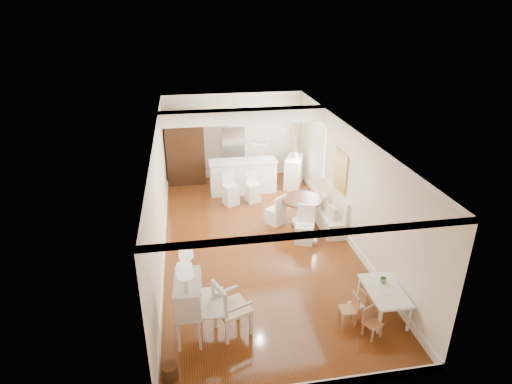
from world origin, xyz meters
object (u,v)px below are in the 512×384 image
object	(u,v)px
slip_chair_far	(276,209)
fridge	(244,153)
wicker_basket	(170,372)
pantry_cabinet	(185,149)
breakfast_counter	(243,176)
bar_stool_right	(253,187)
kids_chair_b	(357,304)
kids_chair_a	(348,309)
secretary_bureau	(189,308)
kids_chair_c	(373,323)
slip_chair_near	(305,225)
kids_table	(383,302)
sideboard	(294,172)
dining_table	(301,211)
bar_stool_left	(231,189)
gustavian_armchair	(232,307)

from	to	relation	value
slip_chair_far	fridge	distance (m)	3.31
wicker_basket	pantry_cabinet	size ratio (longest dim) A/B	0.11
wicker_basket	breakfast_counter	size ratio (longest dim) A/B	0.13
slip_chair_far	bar_stool_right	xyz separation A→B (m)	(-0.36, 1.46, 0.03)
breakfast_counter	kids_chair_b	bearing A→B (deg)	-78.08
kids_chair_a	fridge	world-z (taller)	fridge
bar_stool_right	pantry_cabinet	bearing A→B (deg)	120.31
pantry_cabinet	breakfast_counter	bearing A→B (deg)	-32.43
secretary_bureau	kids_chair_c	size ratio (longest dim) A/B	1.97
slip_chair_near	kids_table	bearing A→B (deg)	-53.90
pantry_cabinet	sideboard	distance (m)	3.54
secretary_bureau	dining_table	distance (m)	4.78
wicker_basket	secretary_bureau	bearing A→B (deg)	69.63
wicker_basket	breakfast_counter	distance (m)	7.31
slip_chair_near	fridge	xyz separation A→B (m)	(-0.86, 4.31, 0.44)
slip_chair_far	sideboard	bearing A→B (deg)	-151.91
kids_table	pantry_cabinet	xyz separation A→B (m)	(-3.50, 7.18, 0.87)
kids_table	bar_stool_left	bearing A→B (deg)	113.36
gustavian_armchair	pantry_cabinet	xyz separation A→B (m)	(-0.65, 7.17, 0.62)
breakfast_counter	bar_stool_right	xyz separation A→B (m)	(0.19, -0.75, -0.06)
breakfast_counter	sideboard	xyz separation A→B (m)	(1.67, 0.21, -0.03)
fridge	kids_chair_c	bearing A→B (deg)	-81.43
bar_stool_right	slip_chair_far	bearing A→B (deg)	-91.62
breakfast_counter	sideboard	bearing A→B (deg)	7.14
secretary_bureau	dining_table	bearing A→B (deg)	53.50
secretary_bureau	fridge	world-z (taller)	fridge
slip_chair_far	sideboard	world-z (taller)	sideboard
dining_table	slip_chair_near	xyz separation A→B (m)	(-0.17, -0.92, 0.10)
slip_chair_far	kids_chair_a	bearing A→B (deg)	59.86
kids_chair_a	gustavian_armchair	bearing A→B (deg)	-94.91
bar_stool_left	slip_chair_far	bearing A→B (deg)	-75.68
gustavian_armchair	dining_table	distance (m)	4.39
secretary_bureau	kids_table	bearing A→B (deg)	1.82
secretary_bureau	slip_chair_near	distance (m)	3.99
bar_stool_left	sideboard	world-z (taller)	same
secretary_bureau	bar_stool_right	bearing A→B (deg)	72.21
secretary_bureau	bar_stool_right	world-z (taller)	secretary_bureau
slip_chair_near	bar_stool_right	xyz separation A→B (m)	(-0.87, 2.51, -0.01)
secretary_bureau	slip_chair_near	world-z (taller)	secretary_bureau
slip_chair_near	slip_chair_far	size ratio (longest dim) A/B	1.11
gustavian_armchair	kids_chair_b	bearing A→B (deg)	-111.06
kids_chair_a	bar_stool_right	bearing A→B (deg)	-172.09
secretary_bureau	kids_chair_a	bearing A→B (deg)	-1.04
breakfast_counter	bar_stool_right	world-z (taller)	breakfast_counter
secretary_bureau	fridge	distance (m)	7.37
secretary_bureau	bar_stool_left	xyz separation A→B (m)	(1.32, 5.20, -0.09)
slip_chair_near	bar_stool_right	size ratio (longest dim) A/B	1.03
dining_table	slip_chair_near	world-z (taller)	slip_chair_near
slip_chair_near	breakfast_counter	xyz separation A→B (m)	(-1.06, 3.26, 0.05)
pantry_cabinet	fridge	world-z (taller)	pantry_cabinet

